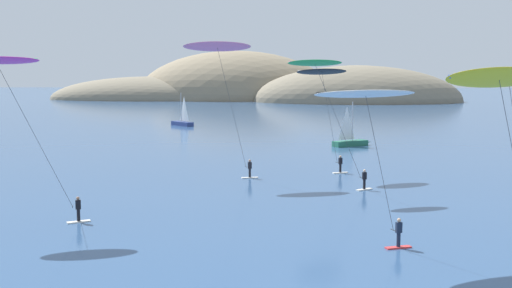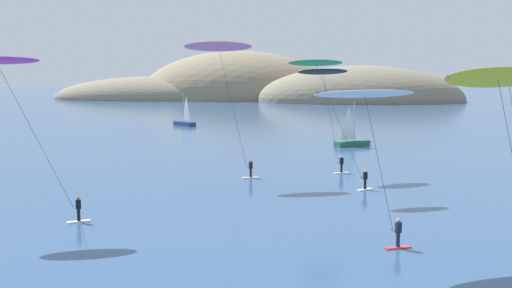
{
  "view_description": "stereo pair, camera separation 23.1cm",
  "coord_description": "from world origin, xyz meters",
  "px_view_note": "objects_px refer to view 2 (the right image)",
  "views": [
    {
      "loc": [
        3.52,
        -21.25,
        10.06
      ],
      "look_at": [
        2.23,
        20.7,
        5.03
      ],
      "focal_mm": 45.0,
      "sensor_mm": 36.0,
      "label": 1
    },
    {
      "loc": [
        3.75,
        -21.25,
        10.06
      ],
      "look_at": [
        2.23,
        20.7,
        5.03
      ],
      "focal_mm": 45.0,
      "sensor_mm": 36.0,
      "label": 2
    }
  ],
  "objects_px": {
    "kitesurfer_pink": "(221,55)",
    "sailboat_near": "(354,141)",
    "kitesurfer_cyan": "(510,89)",
    "kitesurfer_white": "(368,106)",
    "kitesurfer_magenta": "(2,72)",
    "kitesurfer_green": "(321,76)",
    "kitesurfer_black": "(324,79)",
    "sailboat_far": "(183,122)",
    "kitesurfer_yellow": "(501,90)"
  },
  "relations": [
    {
      "from": "kitesurfer_white",
      "to": "kitesurfer_green",
      "type": "xyz_separation_m",
      "value": [
        -1.43,
        16.65,
        1.37
      ]
    },
    {
      "from": "kitesurfer_magenta",
      "to": "kitesurfer_black",
      "type": "xyz_separation_m",
      "value": [
        21.34,
        20.5,
        -0.75
      ]
    },
    {
      "from": "kitesurfer_magenta",
      "to": "kitesurfer_pink",
      "type": "xyz_separation_m",
      "value": [
        11.97,
        17.64,
        1.34
      ]
    },
    {
      "from": "sailboat_near",
      "to": "kitesurfer_magenta",
      "type": "height_order",
      "value": "kitesurfer_magenta"
    },
    {
      "from": "kitesurfer_green",
      "to": "kitesurfer_cyan",
      "type": "height_order",
      "value": "kitesurfer_green"
    },
    {
      "from": "kitesurfer_magenta",
      "to": "kitesurfer_green",
      "type": "bearing_deg",
      "value": 29.75
    },
    {
      "from": "kitesurfer_yellow",
      "to": "kitesurfer_cyan",
      "type": "distance_m",
      "value": 5.97
    },
    {
      "from": "sailboat_near",
      "to": "kitesurfer_yellow",
      "type": "xyz_separation_m",
      "value": [
        0.42,
        -52.76,
        8.37
      ]
    },
    {
      "from": "kitesurfer_pink",
      "to": "kitesurfer_cyan",
      "type": "bearing_deg",
      "value": -51.31
    },
    {
      "from": "sailboat_near",
      "to": "kitesurfer_pink",
      "type": "xyz_separation_m",
      "value": [
        -14.83,
        -25.28,
        10.48
      ]
    },
    {
      "from": "kitesurfer_cyan",
      "to": "kitesurfer_magenta",
      "type": "bearing_deg",
      "value": 171.62
    },
    {
      "from": "sailboat_near",
      "to": "kitesurfer_green",
      "type": "bearing_deg",
      "value": -101.45
    },
    {
      "from": "kitesurfer_cyan",
      "to": "kitesurfer_pink",
      "type": "bearing_deg",
      "value": 128.69
    },
    {
      "from": "kitesurfer_green",
      "to": "kitesurfer_magenta",
      "type": "bearing_deg",
      "value": -150.25
    },
    {
      "from": "sailboat_near",
      "to": "kitesurfer_black",
      "type": "bearing_deg",
      "value": -103.68
    },
    {
      "from": "kitesurfer_pink",
      "to": "kitesurfer_black",
      "type": "bearing_deg",
      "value": 16.95
    },
    {
      "from": "kitesurfer_green",
      "to": "kitesurfer_pink",
      "type": "height_order",
      "value": "kitesurfer_pink"
    },
    {
      "from": "kitesurfer_magenta",
      "to": "sailboat_near",
      "type": "bearing_deg",
      "value": 58.02
    },
    {
      "from": "kitesurfer_white",
      "to": "kitesurfer_black",
      "type": "xyz_separation_m",
      "value": [
        -0.56,
        25.45,
        1.01
      ]
    },
    {
      "from": "sailboat_far",
      "to": "kitesurfer_cyan",
      "type": "distance_m",
      "value": 81.34
    },
    {
      "from": "kitesurfer_white",
      "to": "kitesurfer_pink",
      "type": "distance_m",
      "value": 24.88
    },
    {
      "from": "kitesurfer_green",
      "to": "sailboat_far",
      "type": "bearing_deg",
      "value": 108.54
    },
    {
      "from": "sailboat_near",
      "to": "kitesurfer_yellow",
      "type": "distance_m",
      "value": 53.42
    },
    {
      "from": "kitesurfer_white",
      "to": "kitesurfer_black",
      "type": "distance_m",
      "value": 25.48
    },
    {
      "from": "kitesurfer_yellow",
      "to": "kitesurfer_cyan",
      "type": "xyz_separation_m",
      "value": [
        2.37,
        5.48,
        -0.12
      ]
    },
    {
      "from": "sailboat_near",
      "to": "kitesurfer_magenta",
      "type": "bearing_deg",
      "value": -121.98
    },
    {
      "from": "kitesurfer_green",
      "to": "kitesurfer_pink",
      "type": "xyz_separation_m",
      "value": [
        -8.5,
        5.94,
        1.74
      ]
    },
    {
      "from": "sailboat_near",
      "to": "kitesurfer_pink",
      "type": "relative_size",
      "value": 0.46
    },
    {
      "from": "sailboat_near",
      "to": "kitesurfer_white",
      "type": "height_order",
      "value": "kitesurfer_white"
    },
    {
      "from": "kitesurfer_magenta",
      "to": "kitesurfer_pink",
      "type": "bearing_deg",
      "value": 55.85
    },
    {
      "from": "kitesurfer_cyan",
      "to": "sailboat_near",
      "type": "bearing_deg",
      "value": 93.37
    },
    {
      "from": "kitesurfer_magenta",
      "to": "kitesurfer_green",
      "type": "relative_size",
      "value": 1.01
    },
    {
      "from": "kitesurfer_yellow",
      "to": "kitesurfer_cyan",
      "type": "height_order",
      "value": "kitesurfer_yellow"
    },
    {
      "from": "sailboat_near",
      "to": "kitesurfer_yellow",
      "type": "height_order",
      "value": "kitesurfer_yellow"
    },
    {
      "from": "sailboat_far",
      "to": "kitesurfer_magenta",
      "type": "distance_m",
      "value": 71.75
    },
    {
      "from": "sailboat_near",
      "to": "kitesurfer_green",
      "type": "distance_m",
      "value": 33.03
    },
    {
      "from": "sailboat_far",
      "to": "kitesurfer_green",
      "type": "relative_size",
      "value": 0.53
    },
    {
      "from": "sailboat_near",
      "to": "kitesurfer_green",
      "type": "relative_size",
      "value": 0.53
    },
    {
      "from": "kitesurfer_yellow",
      "to": "kitesurfer_pink",
      "type": "distance_m",
      "value": 31.5
    },
    {
      "from": "sailboat_near",
      "to": "kitesurfer_white",
      "type": "relative_size",
      "value": 0.64
    },
    {
      "from": "kitesurfer_magenta",
      "to": "kitesurfer_black",
      "type": "relative_size",
      "value": 1.08
    },
    {
      "from": "kitesurfer_magenta",
      "to": "kitesurfer_yellow",
      "type": "bearing_deg",
      "value": -19.88
    },
    {
      "from": "sailboat_near",
      "to": "kitesurfer_cyan",
      "type": "height_order",
      "value": "kitesurfer_cyan"
    },
    {
      "from": "kitesurfer_magenta",
      "to": "kitesurfer_cyan",
      "type": "bearing_deg",
      "value": -8.38
    },
    {
      "from": "kitesurfer_green",
      "to": "kitesurfer_black",
      "type": "xyz_separation_m",
      "value": [
        0.87,
        8.8,
        -0.35
      ]
    },
    {
      "from": "kitesurfer_magenta",
      "to": "kitesurfer_cyan",
      "type": "distance_m",
      "value": 29.91
    },
    {
      "from": "kitesurfer_pink",
      "to": "sailboat_near",
      "type": "bearing_deg",
      "value": 59.6
    },
    {
      "from": "kitesurfer_pink",
      "to": "kitesurfer_cyan",
      "type": "height_order",
      "value": "kitesurfer_pink"
    },
    {
      "from": "sailboat_far",
      "to": "kitesurfer_pink",
      "type": "height_order",
      "value": "kitesurfer_pink"
    },
    {
      "from": "sailboat_far",
      "to": "kitesurfer_magenta",
      "type": "bearing_deg",
      "value": -90.43
    }
  ]
}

